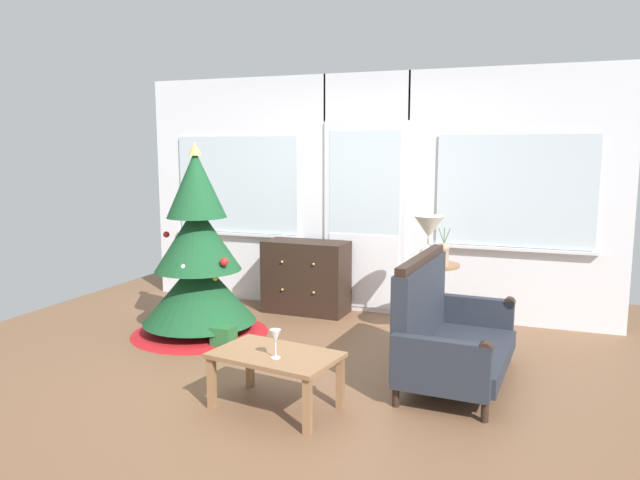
{
  "coord_description": "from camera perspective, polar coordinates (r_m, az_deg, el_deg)",
  "views": [
    {
      "loc": [
        1.82,
        -4.19,
        1.76
      ],
      "look_at": [
        0.05,
        0.55,
        1.0
      ],
      "focal_mm": 34.13,
      "sensor_mm": 36.0,
      "label": 1
    }
  ],
  "objects": [
    {
      "name": "wine_glass",
      "position": [
        4.05,
        -4.2,
        -9.09
      ],
      "size": [
        0.08,
        0.08,
        0.2
      ],
      "color": "silver",
      "rests_on": "coffee_table"
    },
    {
      "name": "flower_vase",
      "position": [
        5.65,
        11.53,
        -1.2
      ],
      "size": [
        0.11,
        0.1,
        0.35
      ],
      "color": "tan",
      "rests_on": "side_table"
    },
    {
      "name": "gift_box",
      "position": [
        5.58,
        -9.02,
        -8.92
      ],
      "size": [
        0.19,
        0.17,
        0.19
      ],
      "primitive_type": "cube",
      "color": "#266633",
      "rests_on": "ground"
    },
    {
      "name": "table_lamp",
      "position": [
        5.75,
        10.16,
        0.69
      ],
      "size": [
        0.28,
        0.28,
        0.44
      ],
      "color": "silver",
      "rests_on": "side_table"
    },
    {
      "name": "settee_sofa",
      "position": [
        4.77,
        11.61,
        -8.5
      ],
      "size": [
        0.79,
        1.39,
        0.96
      ],
      "color": "black",
      "rests_on": "ground"
    },
    {
      "name": "ground_plane",
      "position": [
        4.89,
        -2.87,
        -12.54
      ],
      "size": [
        6.76,
        6.76,
        0.0
      ],
      "primitive_type": "plane",
      "color": "brown"
    },
    {
      "name": "side_table",
      "position": [
        5.79,
        10.55,
        -4.19
      ],
      "size": [
        0.5,
        0.48,
        0.7
      ],
      "color": "#8E6642",
      "rests_on": "ground"
    },
    {
      "name": "coffee_table",
      "position": [
        4.21,
        -4.17,
        -11.26
      ],
      "size": [
        0.91,
        0.65,
        0.39
      ],
      "color": "#8E6642",
      "rests_on": "ground"
    },
    {
      "name": "dresser_cabinet",
      "position": [
        6.58,
        -1.31,
        -3.47
      ],
      "size": [
        0.91,
        0.46,
        0.78
      ],
      "color": "black",
      "rests_on": "ground"
    },
    {
      "name": "christmas_tree",
      "position": [
        5.89,
        -11.33,
        -2.4
      ],
      "size": [
        1.31,
        1.31,
        1.82
      ],
      "color": "#4C331E",
      "rests_on": "ground"
    },
    {
      "name": "back_wall_with_door",
      "position": [
        6.55,
        4.3,
        4.31
      ],
      "size": [
        5.2,
        0.14,
        2.55
      ],
      "color": "white",
      "rests_on": "ground"
    }
  ]
}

